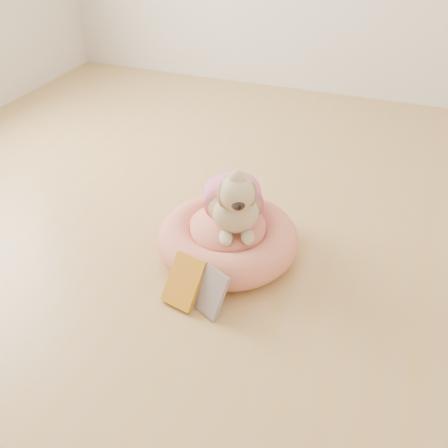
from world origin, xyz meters
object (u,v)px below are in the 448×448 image
(dog, at_px, (234,189))
(book_yellow, at_px, (184,282))
(pet_bed, at_px, (228,239))
(book_white, at_px, (211,292))

(dog, height_order, book_yellow, dog)
(book_yellow, bearing_deg, dog, 90.65)
(pet_bed, xyz_separation_m, book_yellow, (-0.06, -0.35, 0.01))
(dog, xyz_separation_m, book_yellow, (-0.08, -0.38, -0.24))
(pet_bed, height_order, book_yellow, book_yellow)
(pet_bed, relative_size, book_yellow, 3.00)
(book_yellow, distance_m, book_white, 0.13)
(book_white, bearing_deg, pet_bed, 127.43)
(pet_bed, distance_m, dog, 0.26)
(book_yellow, xyz_separation_m, book_white, (0.13, -0.02, -0.00))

